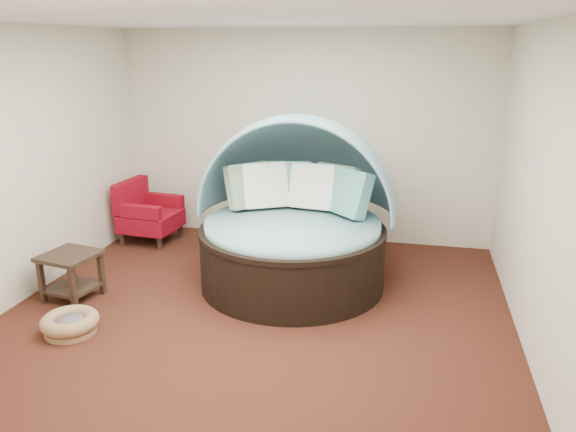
% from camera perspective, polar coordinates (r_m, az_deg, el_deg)
% --- Properties ---
extents(floor, '(5.00, 5.00, 0.00)m').
position_cam_1_polar(floor, '(5.70, -3.31, -10.07)').
color(floor, '#451E13').
rests_on(floor, ground).
extents(wall_back, '(5.00, 0.00, 5.00)m').
position_cam_1_polar(wall_back, '(7.60, 1.70, 8.00)').
color(wall_back, beige).
rests_on(wall_back, floor).
extents(wall_front, '(5.00, 0.00, 5.00)m').
position_cam_1_polar(wall_front, '(3.01, -16.94, -7.13)').
color(wall_front, beige).
rests_on(wall_front, floor).
extents(wall_left, '(0.00, 5.00, 5.00)m').
position_cam_1_polar(wall_left, '(6.37, -25.82, 4.53)').
color(wall_left, beige).
rests_on(wall_left, floor).
extents(wall_right, '(0.00, 5.00, 5.00)m').
position_cam_1_polar(wall_right, '(5.13, 24.38, 2.03)').
color(wall_right, beige).
rests_on(wall_right, floor).
extents(ceiling, '(5.00, 5.00, 0.00)m').
position_cam_1_polar(ceiling, '(5.08, -3.88, 19.33)').
color(ceiling, white).
rests_on(ceiling, wall_back).
extents(canopy_daybed, '(2.24, 2.09, 1.88)m').
position_cam_1_polar(canopy_daybed, '(6.20, 0.69, 0.94)').
color(canopy_daybed, black).
rests_on(canopy_daybed, floor).
extents(pet_basket, '(0.54, 0.54, 0.19)m').
position_cam_1_polar(pet_basket, '(5.72, -21.26, -10.12)').
color(pet_basket, olive).
rests_on(pet_basket, floor).
extents(red_armchair, '(0.78, 0.78, 0.84)m').
position_cam_1_polar(red_armchair, '(7.88, -14.13, 0.25)').
color(red_armchair, black).
rests_on(red_armchair, floor).
extents(side_table, '(0.61, 0.61, 0.50)m').
position_cam_1_polar(side_table, '(6.35, -21.17, -5.11)').
color(side_table, black).
rests_on(side_table, floor).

